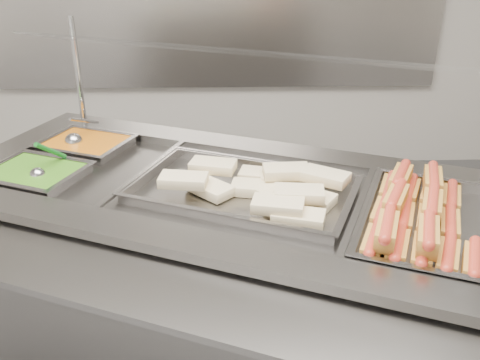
{
  "coord_description": "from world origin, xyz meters",
  "views": [
    {
      "loc": [
        0.05,
        -1.19,
        1.61
      ],
      "look_at": [
        0.1,
        0.31,
        0.9
      ],
      "focal_mm": 40.0,
      "sensor_mm": 36.0,
      "label": 1
    }
  ],
  "objects_px": {
    "pan_hotdogs": "(425,231)",
    "pan_wraps": "(243,194)",
    "serving_spoon": "(40,171)",
    "sneeze_guard": "(250,58)",
    "steam_counter": "(227,296)",
    "ladle": "(75,140)"
  },
  "relations": [
    {
      "from": "pan_hotdogs",
      "to": "serving_spoon",
      "type": "relative_size",
      "value": 3.78
    },
    {
      "from": "pan_hotdogs",
      "to": "ladle",
      "type": "distance_m",
      "value": 1.28
    },
    {
      "from": "sneeze_guard",
      "to": "steam_counter",
      "type": "bearing_deg",
      "value": -112.66
    },
    {
      "from": "pan_wraps",
      "to": "ladle",
      "type": "relative_size",
      "value": 4.11
    },
    {
      "from": "steam_counter",
      "to": "pan_hotdogs",
      "type": "distance_m",
      "value": 0.73
    },
    {
      "from": "ladle",
      "to": "serving_spoon",
      "type": "relative_size",
      "value": 1.12
    },
    {
      "from": "steam_counter",
      "to": "serving_spoon",
      "type": "xyz_separation_m",
      "value": [
        -0.61,
        0.1,
        0.45
      ]
    },
    {
      "from": "sneeze_guard",
      "to": "serving_spoon",
      "type": "distance_m",
      "value": 0.78
    },
    {
      "from": "sneeze_guard",
      "to": "ladle",
      "type": "relative_size",
      "value": 8.6
    },
    {
      "from": "pan_wraps",
      "to": "steam_counter",
      "type": "bearing_deg",
      "value": 157.33
    },
    {
      "from": "ladle",
      "to": "serving_spoon",
      "type": "xyz_separation_m",
      "value": [
        -0.04,
        -0.28,
        0.0
      ]
    },
    {
      "from": "serving_spoon",
      "to": "sneeze_guard",
      "type": "bearing_deg",
      "value": 8.26
    },
    {
      "from": "pan_wraps",
      "to": "ladle",
      "type": "bearing_deg",
      "value": 147.39
    },
    {
      "from": "sneeze_guard",
      "to": "ladle",
      "type": "height_order",
      "value": "sneeze_guard"
    },
    {
      "from": "sneeze_guard",
      "to": "serving_spoon",
      "type": "height_order",
      "value": "sneeze_guard"
    },
    {
      "from": "sneeze_guard",
      "to": "serving_spoon",
      "type": "relative_size",
      "value": 9.68
    },
    {
      "from": "pan_hotdogs",
      "to": "serving_spoon",
      "type": "xyz_separation_m",
      "value": [
        -1.17,
        0.33,
        0.05
      ]
    },
    {
      "from": "pan_hotdogs",
      "to": "pan_wraps",
      "type": "relative_size",
      "value": 0.82
    },
    {
      "from": "steam_counter",
      "to": "sneeze_guard",
      "type": "relative_size",
      "value": 1.26
    },
    {
      "from": "pan_hotdogs",
      "to": "sneeze_guard",
      "type": "bearing_deg",
      "value": 138.06
    },
    {
      "from": "steam_counter",
      "to": "sneeze_guard",
      "type": "distance_m",
      "value": 0.82
    },
    {
      "from": "pan_wraps",
      "to": "serving_spoon",
      "type": "distance_m",
      "value": 0.67
    }
  ]
}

